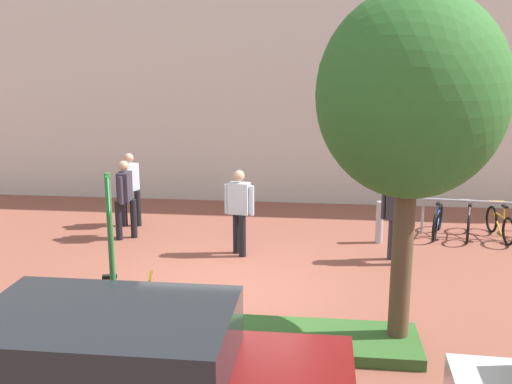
% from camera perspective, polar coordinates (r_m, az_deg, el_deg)
% --- Properties ---
extents(ground_plane, '(60.00, 60.00, 0.00)m').
position_cam_1_polar(ground_plane, '(10.06, -2.17, -9.69)').
color(ground_plane, brown).
extents(building_facade, '(28.00, 1.20, 10.00)m').
position_cam_1_polar(building_facade, '(16.28, 1.58, 16.91)').
color(building_facade, silver).
rests_on(building_facade, ground).
extents(planter_strip, '(7.00, 1.10, 0.16)m').
position_cam_1_polar(planter_strip, '(8.65, -8.68, -13.20)').
color(planter_strip, '#336028').
rests_on(planter_strip, ground).
extents(tree_sidewalk, '(2.39, 2.39, 4.72)m').
position_cam_1_polar(tree_sidewalk, '(7.71, 14.72, 8.88)').
color(tree_sidewalk, brown).
rests_on(tree_sidewalk, ground).
extents(parking_sign_post, '(0.13, 0.35, 2.35)m').
position_cam_1_polar(parking_sign_post, '(8.34, -13.86, -3.69)').
color(parking_sign_post, '#2D7238').
rests_on(parking_sign_post, ground).
extents(bike_at_sign, '(1.65, 0.52, 0.86)m').
position_cam_1_polar(bike_at_sign, '(8.85, -12.53, -10.83)').
color(bike_at_sign, black).
rests_on(bike_at_sign, ground).
extents(bike_rack_cluster, '(2.65, 1.69, 0.83)m').
position_cam_1_polar(bike_rack_cluster, '(13.80, 21.12, -2.75)').
color(bike_rack_cluster, '#99999E').
rests_on(bike_rack_cluster, ground).
extents(bollard_steel, '(0.16, 0.16, 0.90)m').
position_cam_1_polar(bollard_steel, '(12.78, 11.80, -2.87)').
color(bollard_steel, '#ADADB2').
rests_on(bollard_steel, ground).
extents(person_suited_dark, '(0.60, 0.43, 1.72)m').
position_cam_1_polar(person_suited_dark, '(11.52, 13.44, -1.94)').
color(person_suited_dark, '#2D2D38').
rests_on(person_suited_dark, ground).
extents(person_casual_tan, '(0.60, 0.34, 1.72)m').
position_cam_1_polar(person_casual_tan, '(11.62, -1.63, -1.45)').
color(person_casual_tan, black).
rests_on(person_casual_tan, ground).
extents(person_suited_navy, '(0.41, 0.61, 1.72)m').
position_cam_1_polar(person_suited_navy, '(12.97, -12.51, -0.24)').
color(person_suited_navy, black).
rests_on(person_suited_navy, ground).
extents(person_shirt_white, '(0.45, 0.57, 1.72)m').
position_cam_1_polar(person_shirt_white, '(13.92, -12.05, 0.68)').
color(person_shirt_white, black).
rests_on(person_shirt_white, ground).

